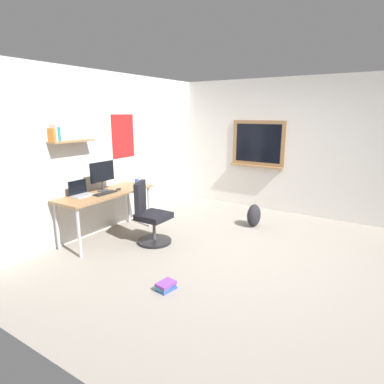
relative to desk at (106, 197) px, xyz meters
name	(u,v)px	position (x,y,z in m)	size (l,w,h in m)	color
ground_plane	(239,257)	(0.47, -2.07, -0.67)	(5.20, 5.20, 0.00)	gray
wall_back	(109,152)	(0.47, 0.38, 0.63)	(5.00, 0.30, 2.60)	silver
wall_right	(294,147)	(2.92, -2.05, 0.63)	(0.22, 5.00, 2.60)	silver
desk	(106,197)	(0.00, 0.00, 0.00)	(1.58, 0.60, 0.75)	#997047
office_chair	(150,217)	(0.20, -0.70, -0.27)	(0.54, 0.56, 0.95)	black
laptop	(81,192)	(-0.36, 0.14, 0.13)	(0.31, 0.21, 0.23)	#ADAFB5
monitor_primary	(102,174)	(0.04, 0.10, 0.34)	(0.46, 0.17, 0.46)	#38383D
keyboard	(105,193)	(-0.08, -0.07, 0.08)	(0.37, 0.13, 0.02)	black
computer_mouse	(119,189)	(0.20, -0.07, 0.09)	(0.10, 0.06, 0.03)	#262628
coffee_mug	(137,182)	(0.69, -0.02, 0.12)	(0.08, 0.08, 0.09)	#334CA5
backpack	(254,215)	(1.74, -1.77, -0.47)	(0.32, 0.22, 0.40)	#232328
book_stack_on_floor	(166,286)	(-0.77, -1.73, -0.63)	(0.23, 0.19, 0.09)	#3851B2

